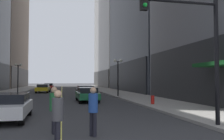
% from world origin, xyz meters
% --- Properties ---
extents(ground_plane, '(200.00, 200.00, 0.00)m').
position_xyz_m(ground_plane, '(0.00, 35.00, 0.00)').
color(ground_plane, '#38383A').
extents(sidewalk_left, '(4.50, 78.00, 0.15)m').
position_xyz_m(sidewalk_left, '(-8.25, 35.00, 0.07)').
color(sidewalk_left, '#9E9991').
rests_on(sidewalk_left, ground).
extents(sidewalk_right, '(4.50, 78.00, 0.15)m').
position_xyz_m(sidewalk_right, '(8.25, 35.00, 0.07)').
color(sidewalk_right, '#9E9991').
rests_on(sidewalk_right, ground).
extents(lane_centre_stripe, '(0.16, 70.00, 0.01)m').
position_xyz_m(lane_centre_stripe, '(0.00, 35.00, 0.00)').
color(lane_centre_stripe, '#E5D64C').
rests_on(lane_centre_stripe, ground).
extents(building_right_far, '(15.45, 26.00, 37.48)m').
position_xyz_m(building_right_far, '(18.12, 60.00, 18.68)').
color(building_right_far, '#A8A399').
rests_on(building_right_far, ground).
extents(car_white, '(1.85, 4.31, 1.32)m').
position_xyz_m(car_white, '(-2.45, 7.72, 0.72)').
color(car_white, silver).
rests_on(car_white, ground).
extents(car_green, '(1.92, 4.54, 1.32)m').
position_xyz_m(car_green, '(2.31, 16.72, 0.72)').
color(car_green, '#196038').
rests_on(car_green, ground).
extents(car_black, '(2.08, 4.20, 1.32)m').
position_xyz_m(car_black, '(2.76, 23.32, 0.72)').
color(car_black, black).
rests_on(car_black, ground).
extents(car_yellow, '(2.09, 4.72, 1.32)m').
position_xyz_m(car_yellow, '(-2.90, 33.90, 0.72)').
color(car_yellow, yellow).
rests_on(car_yellow, ground).
extents(car_red, '(1.93, 4.50, 1.32)m').
position_xyz_m(car_red, '(-2.60, 44.58, 0.72)').
color(car_red, '#B21919').
rests_on(car_red, ground).
extents(pedestrian_with_orange_bag, '(0.40, 0.40, 1.71)m').
position_xyz_m(pedestrian_with_orange_bag, '(-0.05, 2.15, 1.00)').
color(pedestrian_with_orange_bag, black).
rests_on(pedestrian_with_orange_bag, ground).
extents(pedestrian_in_blue_hoodie, '(0.48, 0.48, 1.75)m').
position_xyz_m(pedestrian_in_blue_hoodie, '(1.16, 3.55, 1.02)').
color(pedestrian_in_blue_hoodie, black).
rests_on(pedestrian_in_blue_hoodie, ground).
extents(pedestrian_in_green_parka, '(0.39, 0.39, 1.75)m').
position_xyz_m(pedestrian_in_green_parka, '(-0.22, 4.26, 1.02)').
color(pedestrian_in_green_parka, black).
rests_on(pedestrian_in_green_parka, ground).
extents(traffic_light_near_right, '(3.43, 0.35, 5.65)m').
position_xyz_m(traffic_light_near_right, '(5.35, 3.83, 3.74)').
color(traffic_light_near_right, black).
rests_on(traffic_light_near_right, ground).
extents(street_lamp_left_far, '(1.06, 0.36, 4.43)m').
position_xyz_m(street_lamp_left_far, '(-6.40, 32.26, 3.26)').
color(street_lamp_left_far, black).
rests_on(street_lamp_left_far, ground).
extents(street_lamp_right_mid, '(1.06, 0.36, 4.43)m').
position_xyz_m(street_lamp_right_mid, '(6.40, 21.67, 3.26)').
color(street_lamp_right_mid, black).
rests_on(street_lamp_right_mid, ground).
extents(fire_hydrant_right, '(0.28, 0.28, 0.80)m').
position_xyz_m(fire_hydrant_right, '(6.90, 12.26, 0.40)').
color(fire_hydrant_right, red).
rests_on(fire_hydrant_right, ground).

